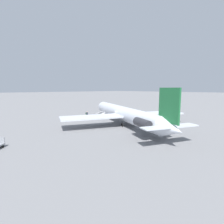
{
  "coord_description": "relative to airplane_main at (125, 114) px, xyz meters",
  "views": [
    {
      "loc": [
        -23.69,
        24.78,
        7.0
      ],
      "look_at": [
        3.88,
        -0.68,
        1.88
      ],
      "focal_mm": 28.0,
      "sensor_mm": 36.0,
      "label": 1
    }
  ],
  "objects": [
    {
      "name": "ground_plane",
      "position": [
        0.91,
        -0.38,
        -2.11
      ],
      "size": [
        600.0,
        600.0,
        0.0
      ],
      "primitive_type": "plane",
      "color": "slate"
    },
    {
      "name": "airplane_main",
      "position": [
        0.0,
        0.0,
        0.0
      ],
      "size": [
        30.7,
        24.05,
        7.08
      ],
      "rotation": [
        0.0,
        0.0,
        -0.39
      ],
      "color": "silver",
      "rests_on": "ground"
    },
    {
      "name": "boarding_stairs",
      "position": [
        9.51,
        0.28,
        -1.74
      ],
      "size": [
        2.46,
        4.1,
        1.74
      ],
      "rotation": [
        0.0,
        0.0,
        -1.96
      ],
      "color": "silver",
      "rests_on": "ground"
    },
    {
      "name": "passenger",
      "position": [
        10.34,
        1.66,
        -1.11
      ],
      "size": [
        0.45,
        0.57,
        1.74
      ],
      "rotation": [
        0.0,
        0.0,
        -1.96
      ],
      "color": "#23232D",
      "rests_on": "ground"
    },
    {
      "name": "traffic_cone_near_stairs",
      "position": [
        10.45,
        2.96,
        -1.86
      ],
      "size": [
        0.51,
        0.51,
        0.56
      ],
      "color": "black",
      "rests_on": "ground"
    }
  ]
}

